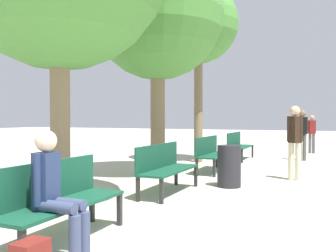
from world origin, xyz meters
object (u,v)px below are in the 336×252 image
object	(u,v)px
bench_row_0	(57,196)
trash_bin	(229,166)
tree_row_1	(158,15)
pedestrian_far	(302,132)
person_seated	(55,188)
bench_row_1	(165,165)
tree_row_2	(198,25)
pedestrian_mid	(312,131)
bench_row_3	(238,144)
bench_row_2	(212,152)
pedestrian_near	(295,138)

from	to	relation	value
bench_row_0	trash_bin	bearing A→B (deg)	76.82
tree_row_1	pedestrian_far	size ratio (longest dim) A/B	3.31
bench_row_0	person_seated	distance (m)	0.45
bench_row_1	bench_row_0	bearing A→B (deg)	-90.00
tree_row_2	person_seated	distance (m)	9.38
tree_row_1	pedestrian_mid	distance (m)	9.04
bench_row_0	trash_bin	xyz separation A→B (m)	(1.00, 4.25, -0.10)
trash_bin	pedestrian_far	bearing A→B (deg)	79.42
trash_bin	person_seated	bearing A→B (deg)	-99.17
bench_row_3	pedestrian_far	xyz separation A→B (m)	(2.07, 0.61, 0.44)
tree_row_1	bench_row_2	bearing A→B (deg)	49.68
tree_row_1	pedestrian_near	size ratio (longest dim) A/B	3.28
pedestrian_near	bench_row_3	bearing A→B (deg)	120.75
tree_row_2	trash_bin	xyz separation A→B (m)	(2.04, -3.90, -4.06)
bench_row_0	person_seated	size ratio (longest dim) A/B	1.38
tree_row_2	bench_row_2	bearing A→B (deg)	-61.35
pedestrian_near	pedestrian_mid	distance (m)	7.14
pedestrian_mid	trash_bin	size ratio (longest dim) A/B	1.78
bench_row_2	pedestrian_near	bearing A→B (deg)	-14.30
pedestrian_mid	trash_bin	xyz separation A→B (m)	(-1.25, -8.58, -0.46)
bench_row_2	person_seated	xyz separation A→B (m)	(0.26, -6.58, 0.17)
bench_row_3	pedestrian_mid	xyz separation A→B (m)	(2.25, 3.46, 0.35)
bench_row_2	person_seated	world-z (taller)	person_seated
tree_row_1	trash_bin	xyz separation A→B (m)	(2.04, -0.77, -3.60)
bench_row_2	bench_row_1	bearing A→B (deg)	-90.00
bench_row_3	pedestrian_mid	bearing A→B (deg)	56.98
bench_row_1	pedestrian_far	size ratio (longest dim) A/B	1.07
bench_row_2	pedestrian_far	bearing A→B (deg)	61.03
bench_row_2	tree_row_2	xyz separation A→B (m)	(-1.04, 1.91, 3.95)
pedestrian_near	pedestrian_far	distance (m)	4.29
person_seated	pedestrian_far	xyz separation A→B (m)	(1.81, 10.31, 0.28)
bench_row_1	pedestrian_mid	xyz separation A→B (m)	(2.25, 9.70, 0.35)
bench_row_0	tree_row_1	size ratio (longest dim) A/B	0.32
trash_bin	bench_row_1	bearing A→B (deg)	-131.47
person_seated	trash_bin	world-z (taller)	person_seated
pedestrian_far	trash_bin	size ratio (longest dim) A/B	1.96
trash_bin	pedestrian_near	bearing A→B (deg)	50.28
bench_row_0	pedestrian_mid	world-z (taller)	pedestrian_mid
tree_row_2	bench_row_0	bearing A→B (deg)	-82.72
person_seated	pedestrian_near	world-z (taller)	pedestrian_near
person_seated	pedestrian_far	bearing A→B (deg)	80.05
bench_row_1	pedestrian_far	distance (m)	7.17
person_seated	pedestrian_near	size ratio (longest dim) A/B	0.77
bench_row_0	tree_row_1	bearing A→B (deg)	101.71
tree_row_1	pedestrian_mid	world-z (taller)	tree_row_1
bench_row_3	pedestrian_mid	size ratio (longest dim) A/B	1.18
bench_row_3	tree_row_1	xyz separation A→B (m)	(-1.04, -4.35, 3.50)
pedestrian_far	pedestrian_near	bearing A→B (deg)	-88.32
bench_row_0	pedestrian_near	xyz separation A→B (m)	(2.19, 5.69, 0.45)
pedestrian_far	bench_row_0	bearing A→B (deg)	-101.69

